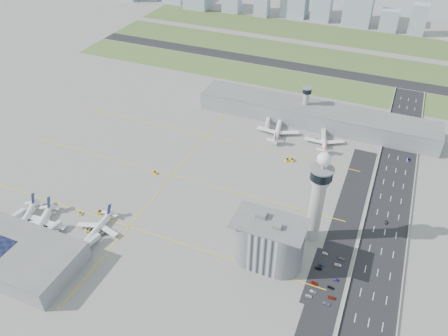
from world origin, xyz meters
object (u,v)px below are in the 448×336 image
at_px(secondary_tower, 306,101).
at_px(car_lot_4, 322,265).
at_px(airplane_far_a, 278,127).
at_px(car_hw_1, 386,223).
at_px(airplane_far_b, 325,137).
at_px(tug_4, 287,160).
at_px(jet_bridge_near_2, 82,250).
at_px(car_lot_7, 332,298).
at_px(control_tower, 318,194).
at_px(car_hw_2, 409,160).
at_px(airplane_near_a, 24,217).
at_px(car_lot_1, 313,292).
at_px(tug_2, 100,212).
at_px(car_lot_11, 342,259).
at_px(tug_1, 88,230).
at_px(car_lot_2, 314,283).
at_px(jet_bridge_far_1, 324,131).
at_px(admin_building, 268,242).
at_px(car_lot_5, 325,253).
at_px(airplane_near_b, 39,223).
at_px(car_hw_4, 396,122).
at_px(car_lot_6, 327,304).
at_px(car_lot_9, 336,280).
at_px(tug_0, 80,213).
at_px(car_lot_10, 338,265).
at_px(jet_bridge_near_0, 7,224).
at_px(tug_5, 292,160).
at_px(airplane_near_c, 96,226).
at_px(jet_bridge_far_0, 268,120).
at_px(tug_3, 155,173).
at_px(car_lot_8, 331,287).
at_px(car_lot_3, 319,268).

height_order(secondary_tower, car_lot_4, secondary_tower).
height_order(airplane_far_a, car_hw_1, airplane_far_a).
height_order(airplane_far_b, tug_4, airplane_far_b).
relative_size(jet_bridge_near_2, car_lot_7, 3.16).
xyz_separation_m(control_tower, car_hw_1, (42.72, 31.00, -34.47)).
bearing_deg(secondary_tower, car_hw_2, -17.60).
xyz_separation_m(airplane_near_a, car_lot_1, (188.34, 19.27, -4.72)).
relative_size(tug_2, car_lot_11, 0.88).
height_order(tug_1, car_lot_2, tug_1).
xyz_separation_m(jet_bridge_far_1, car_lot_1, (31.51, -166.42, -2.23)).
xyz_separation_m(car_lot_1, car_lot_2, (-0.80, 6.05, -0.05)).
height_order(admin_building, car_lot_5, admin_building).
xyz_separation_m(airplane_near_b, jet_bridge_far_1, (143.56, 186.23, -2.79)).
xyz_separation_m(airplane_near_b, car_hw_4, (199.65, 232.02, -5.09)).
height_order(tug_2, car_lot_6, tug_2).
distance_m(secondary_tower, car_hw_2, 99.42).
height_order(car_lot_2, car_hw_1, car_lot_2).
distance_m(jet_bridge_far_1, car_lot_9, 158.75).
height_order(tug_0, car_lot_10, tug_0).
bearing_deg(jet_bridge_near_0, car_lot_9, -69.09).
xyz_separation_m(jet_bridge_near_0, tug_5, (151.02, 144.26, -1.81)).
relative_size(airplane_near_c, car_lot_6, 8.11).
bearing_deg(tug_1, car_lot_4, 157.39).
height_order(jet_bridge_near_2, tug_5, jet_bridge_near_2).
bearing_deg(car_hw_2, car_lot_1, -109.57).
xyz_separation_m(jet_bridge_far_0, car_lot_11, (91.75, -135.82, -2.25)).
height_order(control_tower, airplane_near_b, control_tower).
xyz_separation_m(tug_0, tug_3, (23.50, 59.21, 0.13)).
xyz_separation_m(tug_4, car_lot_1, (49.16, -116.24, -0.45)).
height_order(tug_4, car_lot_8, tug_4).
relative_size(car_lot_2, car_lot_11, 1.00).
height_order(airplane_near_c, car_lot_2, airplane_near_c).
bearing_deg(tug_0, car_lot_1, 162.98).
distance_m(tug_1, car_hw_4, 279.53).
height_order(car_lot_1, car_hw_2, car_lot_1).
distance_m(airplane_near_c, airplane_far_b, 196.04).
distance_m(airplane_near_a, tug_1, 43.89).
bearing_deg(car_lot_9, car_lot_6, 168.58).
xyz_separation_m(airplane_far_a, car_lot_1, (68.35, -153.24, -5.47)).
xyz_separation_m(jet_bridge_far_1, tug_0, (-129.00, -164.63, -2.02)).
bearing_deg(car_lot_7, car_lot_3, 27.95).
relative_size(airplane_near_b, car_lot_8, 10.81).
xyz_separation_m(airplane_near_c, tug_1, (-6.09, -1.82, -3.87)).
bearing_deg(jet_bridge_near_0, car_lot_2, -70.54).
bearing_deg(car_lot_8, car_lot_5, 25.72).
bearing_deg(car_lot_2, tug_4, 28.04).
distance_m(control_tower, car_lot_8, 53.49).
distance_m(jet_bridge_near_0, tug_2, 58.77).
distance_m(airplane_far_b, tug_4, 43.12).
distance_m(airplane_near_a, airplane_near_c, 50.03).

